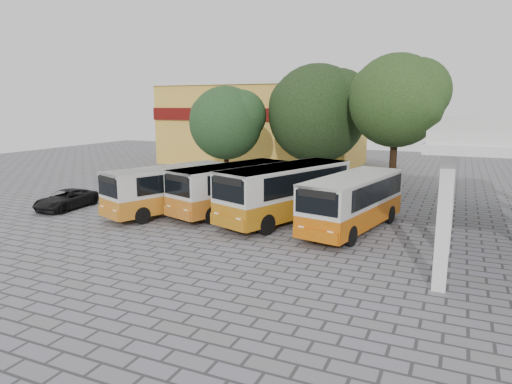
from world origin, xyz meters
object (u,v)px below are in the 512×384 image
at_px(bus_centre_left, 231,185).
at_px(bus_far_right, 353,199).
at_px(bus_far_left, 169,187).
at_px(bus_centre_right, 285,189).
at_px(parked_car, 66,199).

xyz_separation_m(bus_centre_left, bus_far_right, (7.17, -0.87, -0.02)).
bearing_deg(bus_far_left, bus_centre_right, 31.20).
bearing_deg(bus_centre_left, parked_car, -142.68).
bearing_deg(bus_centre_right, bus_far_right, 14.21).
xyz_separation_m(bus_far_left, bus_far_right, (10.34, 0.72, 0.04)).
relative_size(bus_far_left, parked_car, 1.94).
relative_size(bus_far_left, bus_far_right, 1.00).
bearing_deg(bus_centre_right, bus_centre_left, -167.39).
bearing_deg(bus_centre_left, bus_centre_right, 11.44).
height_order(bus_far_left, bus_centre_right, bus_centre_right).
distance_m(bus_centre_right, parked_car, 13.34).
distance_m(bus_centre_left, bus_centre_right, 3.51).
relative_size(bus_centre_right, parked_car, 2.17).
height_order(bus_centre_left, parked_car, bus_centre_left).
height_order(bus_far_left, parked_car, bus_far_left).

